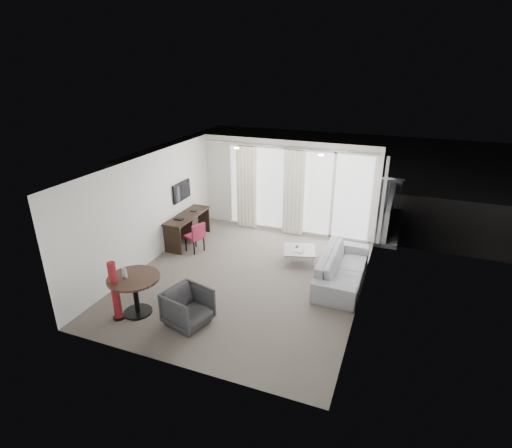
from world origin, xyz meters
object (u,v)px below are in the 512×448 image
(rattan_chair_b, at_px, (351,204))
(rattan_chair_a, at_px, (341,205))
(sofa, at_px, (342,268))
(desk_chair, at_px, (195,237))
(desk, at_px, (188,228))
(round_table, at_px, (136,295))
(red_lamp, at_px, (115,291))
(tub_armchair, at_px, (188,307))
(coffee_table, at_px, (299,256))

(rattan_chair_b, bearing_deg, rattan_chair_a, -174.55)
(rattan_chair_a, bearing_deg, sofa, -100.68)
(desk_chair, height_order, rattan_chair_a, desk_chair)
(desk, xyz_separation_m, rattan_chair_a, (3.53, 3.37, 0.01))
(desk, relative_size, round_table, 1.66)
(red_lamp, xyz_separation_m, tub_armchair, (1.34, 0.35, -0.25))
(round_table, distance_m, sofa, 4.40)
(tub_armchair, relative_size, rattan_chair_b, 0.93)
(red_lamp, relative_size, sofa, 0.52)
(sofa, relative_size, rattan_chair_a, 2.91)
(rattan_chair_b, bearing_deg, tub_armchair, -120.77)
(red_lamp, distance_m, rattan_chair_a, 7.53)
(desk, bearing_deg, coffee_table, -1.05)
(round_table, height_order, tub_armchair, round_table)
(red_lamp, bearing_deg, coffee_table, 53.06)
(red_lamp, height_order, sofa, red_lamp)
(desk, distance_m, rattan_chair_a, 4.88)
(rattan_chair_a, relative_size, rattan_chair_b, 0.96)
(sofa, bearing_deg, tub_armchair, 137.02)
(red_lamp, distance_m, rattan_chair_b, 7.73)
(tub_armchair, distance_m, rattan_chair_a, 6.76)
(round_table, height_order, coffee_table, round_table)
(desk_chair, xyz_separation_m, tub_armchair, (1.40, -2.74, -0.05))
(desk, xyz_separation_m, desk_chair, (0.45, -0.44, 0.01))
(red_lamp, height_order, rattan_chair_a, red_lamp)
(coffee_table, bearing_deg, desk_chair, -171.80)
(round_table, height_order, rattan_chair_b, rattan_chair_b)
(rattan_chair_a, bearing_deg, red_lamp, -134.62)
(coffee_table, bearing_deg, sofa, -25.94)
(desk_chair, height_order, red_lamp, red_lamp)
(desk_chair, xyz_separation_m, round_table, (0.29, -2.82, -0.00))
(red_lamp, bearing_deg, tub_armchair, 14.58)
(rattan_chair_a, bearing_deg, round_table, -133.80)
(coffee_table, xyz_separation_m, rattan_chair_b, (0.68, 3.52, 0.25))
(round_table, xyz_separation_m, rattan_chair_a, (2.79, 6.62, 0.00))
(tub_armchair, relative_size, coffee_table, 1.03)
(tub_armchair, height_order, sofa, tub_armchair)
(tub_armchair, xyz_separation_m, rattan_chair_b, (1.95, 6.65, 0.06))
(desk_chair, distance_m, tub_armchair, 3.08)
(round_table, bearing_deg, desk, 102.83)
(tub_armchair, height_order, coffee_table, tub_armchair)
(red_lamp, bearing_deg, desk, 98.20)
(desk_chair, xyz_separation_m, sofa, (3.80, -0.16, -0.06))
(rattan_chair_b, bearing_deg, red_lamp, -129.58)
(desk, bearing_deg, tub_armchair, -59.90)
(desk_chair, height_order, sofa, desk_chair)
(coffee_table, relative_size, rattan_chair_b, 0.90)
(coffee_table, bearing_deg, rattan_chair_a, 83.26)
(desk, height_order, tub_armchair, desk)
(desk_chair, bearing_deg, rattan_chair_a, 72.32)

